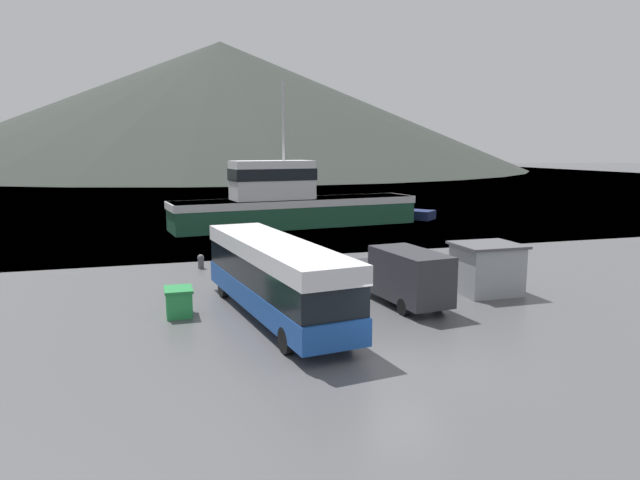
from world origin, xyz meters
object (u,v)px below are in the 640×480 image
Objects in this scene: dock_kiosk at (487,268)px; tour_bus at (275,275)px; storage_bin at (179,302)px; small_boat at (394,213)px; fishing_boat at (291,203)px; delivery_van at (403,275)px.

tour_bus is at bearing -174.44° from dock_kiosk.
storage_bin reaches higher than small_boat.
dock_kiosk is (10.21, 0.99, -0.57)m from tour_bus.
small_boat is (21.78, 27.70, -0.16)m from storage_bin.
fishing_boat is at bearing 67.09° from tour_bus.
tour_bus reaches higher than dock_kiosk.
tour_bus reaches higher than storage_bin.
fishing_boat is 24.84m from dock_kiosk.
fishing_boat reaches higher than storage_bin.
delivery_van is 0.27× the size of fishing_boat.
small_boat is at bearing 99.84° from fishing_boat.
fishing_boat is at bearing 66.43° from storage_bin.
delivery_van is 31.30m from small_boat.
fishing_boat is 15.97× the size of storage_bin.
storage_bin is (-9.35, 1.02, -0.70)m from delivery_van.
dock_kiosk is 0.41× the size of small_boat.
tour_bus is 34.27m from small_boat.
fishing_boat reaches higher than delivery_van.
storage_bin is (-10.57, -24.24, -1.47)m from fishing_boat.
tour_bus is 3.96× the size of dock_kiosk.
delivery_van reaches higher than small_boat.
delivery_van is at bearing -171.89° from dock_kiosk.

